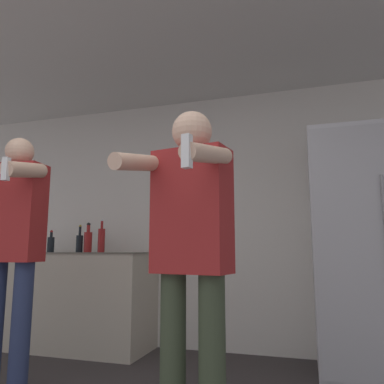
{
  "coord_description": "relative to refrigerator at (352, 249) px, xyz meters",
  "views": [
    {
      "loc": [
        1.03,
        -0.9,
        0.96
      ],
      "look_at": [
        0.47,
        0.94,
        1.26
      ],
      "focal_mm": 35.0,
      "sensor_mm": 36.0,
      "label": 1
    }
  ],
  "objects": [
    {
      "name": "person_man_side",
      "position": [
        -2.24,
        -1.27,
        0.06
      ],
      "size": [
        0.48,
        0.5,
        1.74
      ],
      "color": "navy",
      "rests_on": "ground_plane"
    },
    {
      "name": "refrigerator",
      "position": [
        0.0,
        0.0,
        0.0
      ],
      "size": [
        0.62,
        0.72,
        1.95
      ],
      "color": "silver",
      "rests_on": "ground_plane"
    },
    {
      "name": "ceiling_slab",
      "position": [
        -1.37,
        -1.05,
        1.6
      ],
      "size": [
        7.0,
        3.3,
        0.05
      ],
      "color": "silver",
      "rests_on": "wall_back"
    },
    {
      "name": "wall_back",
      "position": [
        -1.37,
        0.37,
        0.3
      ],
      "size": [
        7.0,
        0.06,
        2.55
      ],
      "color": "silver",
      "rests_on": "ground_plane"
    },
    {
      "name": "bottle_clear_vodka",
      "position": [
        -2.9,
        -0.0,
        0.06
      ],
      "size": [
        0.07,
        0.07,
        0.23
      ],
      "color": "black",
      "rests_on": "counter"
    },
    {
      "name": "person_woman_foreground",
      "position": [
        -0.91,
        -1.51,
        0.02
      ],
      "size": [
        0.52,
        0.59,
        1.7
      ],
      "color": "#38422D",
      "rests_on": "ground_plane"
    },
    {
      "name": "bottle_dark_rum",
      "position": [
        -2.46,
        -0.0,
        0.09
      ],
      "size": [
        0.08,
        0.08,
        0.3
      ],
      "color": "maroon",
      "rests_on": "counter"
    },
    {
      "name": "bottle_tall_gin",
      "position": [
        -2.31,
        -0.0,
        0.1
      ],
      "size": [
        0.07,
        0.07,
        0.33
      ],
      "color": "maroon",
      "rests_on": "counter"
    },
    {
      "name": "bottle_amber_bourbon",
      "position": [
        -2.56,
        -0.0,
        0.07
      ],
      "size": [
        0.07,
        0.07,
        0.28
      ],
      "color": "black",
      "rests_on": "counter"
    },
    {
      "name": "counter",
      "position": [
        -2.53,
        0.04,
        -0.5
      ],
      "size": [
        1.43,
        0.64,
        0.94
      ],
      "color": "#BCB29E",
      "rests_on": "ground_plane"
    }
  ]
}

